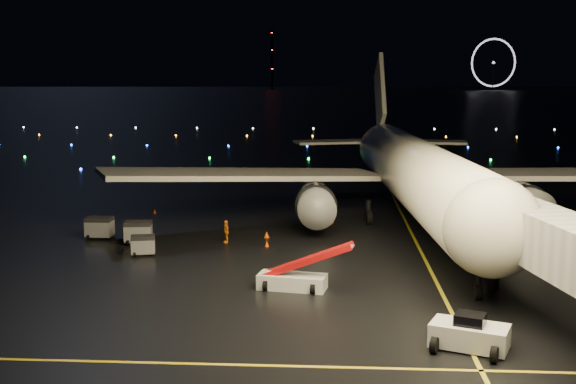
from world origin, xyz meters
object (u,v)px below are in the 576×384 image
crew_c (226,231)px  baggage_cart_1 (138,232)px  airliner (411,134)px  pushback_tug (470,331)px  baggage_cart_0 (143,245)px  belt_loader (292,266)px  baggage_cart_2 (100,228)px

crew_c → baggage_cart_1: size_ratio=0.86×
airliner → baggage_cart_1: (-23.71, -11.71, -7.45)m
baggage_cart_1 → pushback_tug: bearing=-51.4°
pushback_tug → baggage_cart_0: size_ratio=2.13×
belt_loader → baggage_cart_0: belt_loader is taller
airliner → belt_loader: airliner is taller
baggage_cart_1 → airliner: bearing=18.7°
crew_c → baggage_cart_0: size_ratio=1.04×
pushback_tug → baggage_cart_1: bearing=158.0°
belt_loader → pushback_tug: bearing=-35.3°
belt_loader → baggage_cart_1: (-13.60, 12.33, -0.65)m
airliner → belt_loader: (-10.12, -24.03, -6.81)m
baggage_cart_2 → airliner: bearing=20.6°
airliner → pushback_tug: (-0.45, -33.99, -7.47)m
pushback_tug → crew_c: bearing=146.5°
airliner → belt_loader: size_ratio=9.07×
crew_c → belt_loader: bearing=0.5°
airliner → crew_c: 21.07m
crew_c → baggage_cart_0: crew_c is taller
pushback_tug → belt_loader: bearing=156.0°
baggage_cart_0 → baggage_cart_1: 4.17m
airliner → baggage_cart_2: (-27.55, -10.04, -7.46)m
airliner → crew_c: bearing=-150.1°
pushback_tug → airliner: bearing=111.1°
pushback_tug → baggage_cart_2: (-27.10, 23.96, 0.01)m
airliner → pushback_tug: bearing=-94.4°
baggage_cart_1 → belt_loader: bearing=-49.8°
airliner → baggage_cart_2: airliner is taller
belt_loader → baggage_cart_0: (-12.16, 8.42, -0.81)m
pushback_tug → baggage_cart_2: 36.17m
airliner → baggage_cart_1: bearing=-157.4°
baggage_cart_0 → baggage_cart_2: bearing=120.9°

